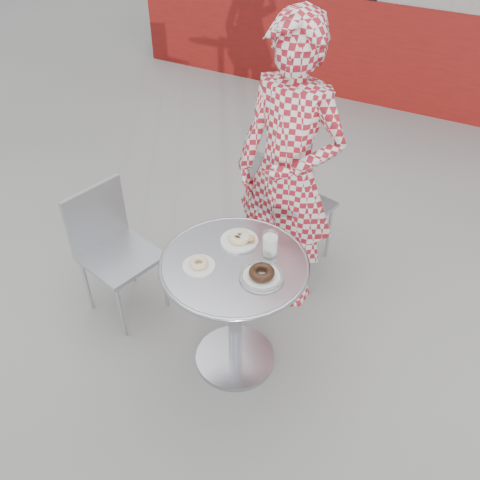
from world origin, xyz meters
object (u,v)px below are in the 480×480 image
at_px(chair_far, 291,229).
at_px(chair_left, 123,277).
at_px(seated_person, 289,173).
at_px(milk_cup, 270,244).
at_px(plate_far, 240,239).
at_px(plate_near, 199,264).
at_px(plate_checker, 262,275).
at_px(bistro_table, 235,289).

height_order(chair_far, chair_left, chair_far).
relative_size(seated_person, milk_cup, 13.93).
xyz_separation_m(chair_left, plate_far, (0.74, 0.09, 0.51)).
height_order(chair_far, milk_cup, same).
relative_size(chair_far, milk_cup, 6.93).
relative_size(plate_far, milk_cup, 1.52).
height_order(seated_person, plate_near, seated_person).
bearing_deg(milk_cup, plate_checker, -77.50).
distance_m(seated_person, milk_cup, 0.54).
bearing_deg(plate_far, milk_cup, -3.98).
height_order(chair_far, plate_far, chair_far).
distance_m(chair_far, plate_far, 0.92).
relative_size(plate_far, plate_near, 1.22).
bearing_deg(chair_far, seated_person, 115.52).
bearing_deg(chair_left, seated_person, -37.32).
bearing_deg(bistro_table, chair_far, 94.06).
distance_m(chair_left, milk_cup, 1.07).
height_order(chair_left, plate_near, chair_left).
relative_size(chair_far, plate_far, 4.56).
distance_m(bistro_table, plate_far, 0.26).
xyz_separation_m(bistro_table, plate_far, (-0.05, 0.15, 0.20)).
bearing_deg(plate_far, bistro_table, -72.44).
bearing_deg(bistro_table, plate_checker, -11.48).
xyz_separation_m(plate_far, milk_cup, (0.17, -0.01, 0.04)).
relative_size(bistro_table, plate_near, 4.78).
distance_m(seated_person, plate_near, 0.78).
relative_size(plate_checker, milk_cup, 1.69).
distance_m(chair_far, plate_checker, 1.11).
relative_size(chair_far, plate_near, 5.56).
distance_m(bistro_table, seated_person, 0.73).
xyz_separation_m(plate_near, plate_checker, (0.30, 0.07, 0.00)).
relative_size(chair_far, plate_checker, 4.10).
bearing_deg(chair_far, bistro_table, 107.53).
relative_size(chair_left, seated_person, 0.47).
bearing_deg(milk_cup, chair_left, -174.99).
bearing_deg(plate_checker, milk_cup, 102.50).
bearing_deg(chair_left, plate_checker, -80.36).
relative_size(bistro_table, milk_cup, 5.96).
relative_size(plate_far, plate_checker, 0.90).
bearing_deg(chair_far, plate_near, 99.47).
height_order(bistro_table, plate_checker, plate_checker).
bearing_deg(chair_far, milk_cup, 116.93).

